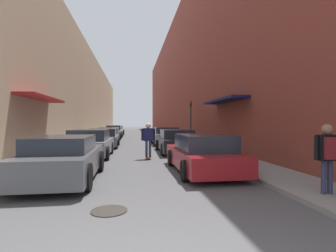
# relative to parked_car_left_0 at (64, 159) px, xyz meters

# --- Properties ---
(ground) EXTENTS (147.11, 147.11, 0.00)m
(ground) POSITION_rel_parked_car_left_0_xyz_m (2.25, 20.70, -0.65)
(ground) COLOR #515154
(curb_strip_left) EXTENTS (1.80, 66.87, 0.12)m
(curb_strip_left) POSITION_rel_parked_car_left_0_xyz_m (-1.93, 27.39, -0.59)
(curb_strip_left) COLOR gray
(curb_strip_left) RESTS_ON ground
(curb_strip_right) EXTENTS (1.80, 66.87, 0.12)m
(curb_strip_right) POSITION_rel_parked_car_left_0_xyz_m (6.43, 27.39, -0.59)
(curb_strip_right) COLOR gray
(curb_strip_right) RESTS_ON ground
(building_row_left) EXTENTS (4.90, 66.87, 10.36)m
(building_row_left) POSITION_rel_parked_car_left_0_xyz_m (-4.82, 27.38, 4.53)
(building_row_left) COLOR tan
(building_row_left) RESTS_ON ground
(building_row_right) EXTENTS (4.90, 66.87, 15.13)m
(building_row_right) POSITION_rel_parked_car_left_0_xyz_m (9.33, 27.39, 6.92)
(building_row_right) COLOR brown
(building_row_right) RESTS_ON ground
(parked_car_left_0) EXTENTS (1.94, 4.38, 1.32)m
(parked_car_left_0) POSITION_rel_parked_car_left_0_xyz_m (0.00, 0.00, 0.00)
(parked_car_left_0) COLOR #515459
(parked_car_left_0) RESTS_ON ground
(parked_car_left_1) EXTENTS (2.04, 4.09, 1.36)m
(parked_car_left_1) POSITION_rel_parked_car_left_0_xyz_m (-0.07, 5.28, 0.00)
(parked_car_left_1) COLOR gray
(parked_car_left_1) RESTS_ON ground
(parked_car_left_2) EXTENTS (2.07, 4.09, 1.29)m
(parked_car_left_2) POSITION_rel_parked_car_left_0_xyz_m (0.03, 10.42, -0.03)
(parked_car_left_2) COLOR #515459
(parked_car_left_2) RESTS_ON ground
(parked_car_left_3) EXTENTS (2.04, 4.50, 1.25)m
(parked_car_left_3) POSITION_rel_parked_car_left_0_xyz_m (-0.09, 16.11, -0.04)
(parked_car_left_3) COLOR #232326
(parked_car_left_3) RESTS_ON ground
(parked_car_left_4) EXTENTS (1.85, 4.69, 1.36)m
(parked_car_left_4) POSITION_rel_parked_car_left_0_xyz_m (0.02, 21.93, 0.01)
(parked_car_left_4) COLOR #B7B7BC
(parked_car_left_4) RESTS_ON ground
(parked_car_left_5) EXTENTS (1.92, 3.96, 1.23)m
(parked_car_left_5) POSITION_rel_parked_car_left_0_xyz_m (-0.04, 27.74, -0.04)
(parked_car_left_5) COLOR #B7B7BC
(parked_car_left_5) RESTS_ON ground
(parked_car_right_0) EXTENTS (1.98, 4.47, 1.30)m
(parked_car_right_0) POSITION_rel_parked_car_left_0_xyz_m (4.40, 0.75, -0.03)
(parked_car_right_0) COLOR maroon
(parked_car_right_0) RESTS_ON ground
(parked_car_right_1) EXTENTS (2.00, 4.77, 1.30)m
(parked_car_right_1) POSITION_rel_parked_car_left_0_xyz_m (4.46, 6.72, -0.02)
(parked_car_right_1) COLOR #232326
(parked_car_right_1) RESTS_ON ground
(parked_car_right_2) EXTENTS (2.03, 4.03, 1.34)m
(parked_car_right_2) POSITION_rel_parked_car_left_0_xyz_m (4.55, 11.89, -0.00)
(parked_car_right_2) COLOR #B7B7BC
(parked_car_right_2) RESTS_ON ground
(skateboarder) EXTENTS (0.65, 0.78, 1.69)m
(skateboarder) POSITION_rel_parked_car_left_0_xyz_m (2.73, 4.25, 0.39)
(skateboarder) COLOR brown
(skateboarder) RESTS_ON ground
(manhole_cover) EXTENTS (0.70, 0.70, 0.02)m
(manhole_cover) POSITION_rel_parked_car_left_0_xyz_m (1.54, -2.85, -0.64)
(manhole_cover) COLOR #332D28
(manhole_cover) RESTS_ON ground
(traffic_light) EXTENTS (0.16, 0.22, 3.26)m
(traffic_light) POSITION_rel_parked_car_left_0_xyz_m (6.60, 12.34, 1.50)
(traffic_light) COLOR #2D2D2D
(traffic_light) RESTS_ON curb_strip_right
(pedestrian) EXTENTS (0.62, 0.34, 1.56)m
(pedestrian) POSITION_rel_parked_car_left_0_xyz_m (6.30, -2.73, 0.45)
(pedestrian) COLOR #2D3351
(pedestrian) RESTS_ON curb_strip_right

